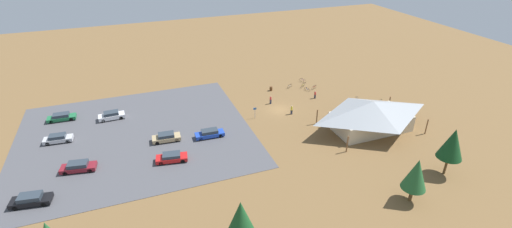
# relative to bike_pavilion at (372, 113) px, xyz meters

# --- Properties ---
(ground) EXTENTS (160.00, 160.00, 0.00)m
(ground) POSITION_rel_bike_pavilion_xyz_m (11.69, -12.18, -2.99)
(ground) COLOR brown
(ground) RESTS_ON ground
(parking_lot_asphalt) EXTENTS (37.60, 33.92, 0.05)m
(parking_lot_asphalt) POSITION_rel_bike_pavilion_xyz_m (38.01, -12.07, -2.97)
(parking_lot_asphalt) COLOR #4C4C51
(parking_lot_asphalt) RESTS_ON ground
(bike_pavilion) EXTENTS (15.93, 9.98, 5.21)m
(bike_pavilion) POSITION_rel_bike_pavilion_xyz_m (0.00, 0.00, 0.00)
(bike_pavilion) COLOR beige
(bike_pavilion) RESTS_ON ground
(trash_bin) EXTENTS (0.60, 0.60, 0.90)m
(trash_bin) POSITION_rel_bike_pavilion_xyz_m (9.69, -20.88, -2.54)
(trash_bin) COLOR brown
(trash_bin) RESTS_ON ground
(lot_sign) EXTENTS (0.56, 0.08, 2.20)m
(lot_sign) POSITION_rel_bike_pavilion_xyz_m (17.16, -10.59, -1.58)
(lot_sign) COLOR #99999E
(lot_sign) RESTS_ON ground
(pine_center) EXTENTS (3.38, 3.38, 7.26)m
(pine_center) POSITION_rel_bike_pavilion_xyz_m (-2.10, 14.40, 2.02)
(pine_center) COLOR brown
(pine_center) RESTS_ON ground
(pine_west) EXTENTS (3.12, 3.12, 7.19)m
(pine_west) POSITION_rel_bike_pavilion_xyz_m (29.24, 17.71, 2.06)
(pine_west) COLOR brown
(pine_west) RESTS_ON ground
(pine_east) EXTENTS (3.07, 3.07, 6.25)m
(pine_east) POSITION_rel_bike_pavilion_xyz_m (6.36, 17.20, 1.13)
(pine_east) COLOR brown
(pine_east) RESTS_ON ground
(bicycle_teal_lone_east) EXTENTS (1.47, 0.81, 0.79)m
(bicycle_teal_lone_east) POSITION_rel_bike_pavilion_xyz_m (-8.00, -7.63, -2.64)
(bicycle_teal_lone_east) COLOR black
(bicycle_teal_lone_east) RESTS_ON ground
(bicycle_red_front_row) EXTENTS (1.58, 0.90, 0.85)m
(bicycle_red_front_row) POSITION_rel_bike_pavilion_xyz_m (0.78, -18.38, -2.61)
(bicycle_red_front_row) COLOR black
(bicycle_red_front_row) RESTS_ON ground
(bicycle_yellow_edge_north) EXTENTS (1.40, 1.15, 0.86)m
(bicycle_yellow_edge_north) POSITION_rel_bike_pavilion_xyz_m (2.56, -20.14, -2.60)
(bicycle_yellow_edge_north) COLOR black
(bicycle_yellow_edge_north) RESTS_ON ground
(bicycle_silver_near_sign) EXTENTS (1.47, 0.84, 0.78)m
(bicycle_silver_near_sign) POSITION_rel_bike_pavilion_xyz_m (5.30, -20.87, -2.62)
(bicycle_silver_near_sign) COLOR black
(bicycle_silver_near_sign) RESTS_ON ground
(bicycle_white_yard_right) EXTENTS (0.49, 1.74, 0.85)m
(bicycle_white_yard_right) POSITION_rel_bike_pavilion_xyz_m (-4.37, -10.02, -2.60)
(bicycle_white_yard_right) COLOR black
(bicycle_white_yard_right) RESTS_ON ground
(bicycle_black_yard_center) EXTENTS (1.59, 0.68, 0.80)m
(bicycle_black_yard_center) POSITION_rel_bike_pavilion_xyz_m (-6.33, -5.94, -2.63)
(bicycle_black_yard_center) COLOR black
(bicycle_black_yard_center) RESTS_ON ground
(bicycle_green_lone_west) EXTENTS (1.11, 1.39, 0.85)m
(bicycle_green_lone_west) POSITION_rel_bike_pavilion_xyz_m (-8.80, -5.94, -2.63)
(bicycle_green_lone_west) COLOR black
(bicycle_green_lone_west) RESTS_ON ground
(bicycle_purple_by_bin) EXTENTS (0.82, 1.61, 0.87)m
(bicycle_purple_by_bin) POSITION_rel_bike_pavilion_xyz_m (1.25, -22.66, -2.59)
(bicycle_purple_by_bin) COLOR black
(bicycle_purple_by_bin) RESTS_ON ground
(bicycle_blue_mid_cluster) EXTENTS (0.53, 1.63, 0.76)m
(bicycle_blue_mid_cluster) POSITION_rel_bike_pavilion_xyz_m (2.60, -18.07, -2.64)
(bicycle_blue_mid_cluster) COLOR black
(bicycle_blue_mid_cluster) RESTS_ON ground
(car_blue_mid_lot) EXTENTS (4.85, 1.92, 1.35)m
(car_blue_mid_lot) POSITION_rel_bike_pavilion_xyz_m (26.51, -6.94, -2.27)
(car_blue_mid_lot) COLOR #1E42B2
(car_blue_mid_lot) RESTS_ON parking_lot_asphalt
(car_white_by_curb) EXTENTS (4.52, 1.96, 1.46)m
(car_white_by_curb) POSITION_rel_bike_pavilion_xyz_m (41.53, -19.26, -2.22)
(car_white_by_curb) COLOR white
(car_white_by_curb) RESTS_ON parking_lot_asphalt
(car_silver_near_entry) EXTENTS (4.49, 2.08, 1.34)m
(car_silver_near_entry) POSITION_rel_bike_pavilion_xyz_m (49.82, -14.03, -2.27)
(car_silver_near_entry) COLOR #BCBCC1
(car_silver_near_entry) RESTS_ON parking_lot_asphalt
(car_maroon_second_row) EXTENTS (5.04, 2.65, 1.37)m
(car_maroon_second_row) POSITION_rel_bike_pavilion_xyz_m (46.33, -4.54, -2.26)
(car_maroon_second_row) COLOR maroon
(car_maroon_second_row) RESTS_ON parking_lot_asphalt
(car_green_inner_stall) EXTENTS (4.81, 1.97, 1.33)m
(car_green_inner_stall) POSITION_rel_bike_pavilion_xyz_m (49.96, -21.92, -2.28)
(car_green_inner_stall) COLOR #1E6B3D
(car_green_inner_stall) RESTS_ON parking_lot_asphalt
(car_red_front_row) EXTENTS (4.84, 2.62, 1.28)m
(car_red_front_row) POSITION_rel_bike_pavilion_xyz_m (33.48, -2.22, -2.29)
(car_red_front_row) COLOR red
(car_red_front_row) RESTS_ON parking_lot_asphalt
(car_tan_far_end) EXTENTS (4.62, 2.23, 1.37)m
(car_tan_far_end) POSITION_rel_bike_pavilion_xyz_m (33.38, -8.24, -2.26)
(car_tan_far_end) COLOR tan
(car_tan_far_end) RESTS_ON parking_lot_asphalt
(car_black_back_corner) EXTENTS (5.02, 2.59, 1.42)m
(car_black_back_corner) POSITION_rel_bike_pavilion_xyz_m (51.54, 1.00, -2.24)
(car_black_back_corner) COLOR black
(car_black_back_corner) RESTS_ON parking_lot_asphalt
(visitor_near_lot) EXTENTS (0.36, 0.36, 1.63)m
(visitor_near_lot) POSITION_rel_bike_pavilion_xyz_m (2.84, -14.21, -2.14)
(visitor_near_lot) COLOR #2D3347
(visitor_near_lot) RESTS_ON ground
(visitor_crossing_yard) EXTENTS (0.36, 0.36, 1.78)m
(visitor_crossing_yard) POSITION_rel_bike_pavilion_xyz_m (10.26, -9.65, -2.06)
(visitor_crossing_yard) COLOR #2D3347
(visitor_crossing_yard) RESTS_ON ground
(visitor_by_pavilion) EXTENTS (0.36, 0.36, 1.69)m
(visitor_by_pavilion) POSITION_rel_bike_pavilion_xyz_m (12.22, -15.06, -2.10)
(visitor_by_pavilion) COLOR #2D3347
(visitor_by_pavilion) RESTS_ON ground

